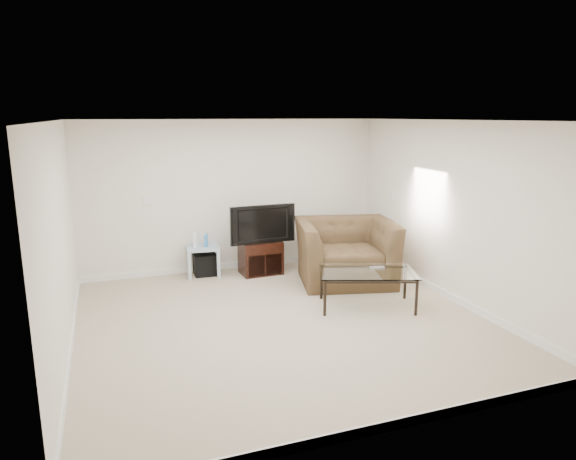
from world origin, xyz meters
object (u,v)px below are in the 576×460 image
object	(u,v)px
recliner	(346,241)
side_table	(203,261)
television	(261,223)
coffee_table	(367,289)
subwoofer	(205,264)
tv_stand	(261,257)

from	to	relation	value
recliner	side_table	bearing A→B (deg)	166.37
television	side_table	xyz separation A→B (m)	(-0.91, 0.26, -0.61)
recliner	coffee_table	bearing A→B (deg)	-87.86
side_table	recliner	distance (m)	2.35
television	side_table	world-z (taller)	television
subwoofer	recliner	size ratio (longest dim) A/B	0.24
television	recliner	xyz separation A→B (m)	(1.14, -0.80, -0.21)
tv_stand	side_table	world-z (taller)	tv_stand
coffee_table	television	bearing A→B (deg)	115.42
tv_stand	recliner	xyz separation A→B (m)	(1.14, -0.83, 0.37)
tv_stand	television	xyz separation A→B (m)	(0.00, -0.03, 0.58)
recliner	coffee_table	size ratio (longest dim) A/B	1.15
side_table	television	bearing A→B (deg)	-15.73
tv_stand	side_table	distance (m)	0.94
subwoofer	coffee_table	bearing A→B (deg)	-50.77
tv_stand	television	distance (m)	0.58
television	subwoofer	size ratio (longest dim) A/B	2.82
television	subwoofer	world-z (taller)	television
subwoofer	recliner	distance (m)	2.34
subwoofer	coffee_table	size ratio (longest dim) A/B	0.28
side_table	recliner	size ratio (longest dim) A/B	0.35
subwoofer	television	bearing A→B (deg)	-17.29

